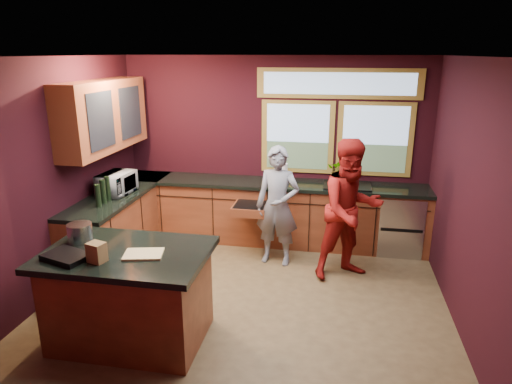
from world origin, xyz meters
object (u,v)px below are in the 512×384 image
(person_grey, at_px, (277,206))
(person_red, at_px, (351,210))
(cutting_board, at_px, (144,254))
(stock_pot, at_px, (80,232))
(island, at_px, (130,295))

(person_grey, height_order, person_red, person_red)
(cutting_board, bearing_deg, person_red, 43.38)
(stock_pot, bearing_deg, person_red, 31.10)
(island, relative_size, person_grey, 0.97)
(island, bearing_deg, person_grey, 59.40)
(cutting_board, relative_size, stock_pot, 1.46)
(person_grey, height_order, cutting_board, person_grey)
(person_grey, xyz_separation_m, stock_pot, (-1.72, -1.83, 0.24))
(cutting_board, bearing_deg, stock_pot, 165.07)
(person_grey, bearing_deg, person_red, -5.45)
(stock_pot, bearing_deg, cutting_board, -14.93)
(person_red, bearing_deg, cutting_board, -165.55)
(person_grey, relative_size, cutting_board, 4.56)
(stock_pot, bearing_deg, person_grey, 46.77)
(person_grey, distance_m, stock_pot, 2.52)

